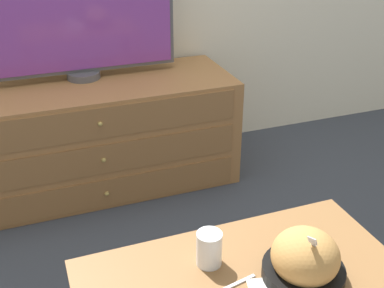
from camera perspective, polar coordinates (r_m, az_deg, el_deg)
ground_plane at (r=3.13m, az=-9.60°, el=-1.24°), size 12.00×12.00×0.00m
dresser at (r=2.70m, az=-11.59°, el=0.90°), size 1.54×0.58×0.60m
tv at (r=2.59m, az=-13.55°, el=15.37°), size 1.02×0.18×0.73m
takeout_bowl at (r=1.44m, az=13.21°, el=-13.28°), size 0.24×0.24×0.19m
drink_cup at (r=1.46m, az=2.04°, el=-12.49°), size 0.08×0.08×0.11m
knife at (r=1.41m, az=4.26°, el=-16.60°), size 0.18×0.05×0.01m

